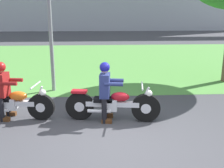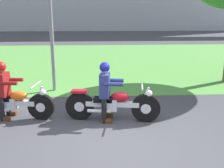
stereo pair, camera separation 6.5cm
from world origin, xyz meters
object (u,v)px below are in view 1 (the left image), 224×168
at_px(rider_follow, 3,86).
at_px(motorcycle_lead, 113,104).
at_px(motorcycle_follow, 12,103).
at_px(rider_lead, 106,87).

bearing_deg(rider_follow, motorcycle_lead, 1.74).
height_order(motorcycle_follow, rider_follow, rider_follow).
xyz_separation_m(motorcycle_lead, rider_follow, (-2.59, 0.28, 0.41)).
xyz_separation_m(rider_lead, rider_follow, (-2.42, 0.26, -0.01)).
bearing_deg(motorcycle_lead, rider_lead, 179.22).
bearing_deg(rider_lead, rider_follow, -178.09).
distance_m(motorcycle_lead, motorcycle_follow, 2.44).
bearing_deg(motorcycle_follow, motorcycle_lead, 1.91).
xyz_separation_m(motorcycle_lead, rider_lead, (-0.17, 0.03, 0.42)).
xyz_separation_m(motorcycle_lead, motorcycle_follow, (-2.42, 0.26, -0.01)).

